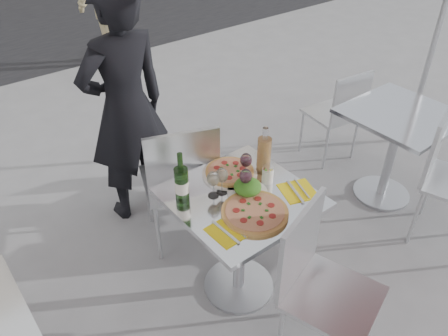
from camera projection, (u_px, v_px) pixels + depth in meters
ground at (238, 286)px, 2.79m from camera, size 80.00×80.00×0.00m
main_table at (240, 224)px, 2.48m from camera, size 0.72×0.72×0.75m
side_table_right at (396, 138)px, 3.23m from camera, size 0.72×0.72×0.75m
chair_far at (180, 178)px, 2.76m from camera, size 0.58×0.59×0.98m
chair_near at (318, 277)px, 2.15m from camera, size 0.54×0.54×0.93m
side_chair_rfar at (340, 109)px, 3.65m from camera, size 0.44×0.45×0.85m
woman_diner at (126, 109)px, 2.93m from camera, size 0.64×0.43×1.71m
pizza_near at (255, 212)px, 2.23m from camera, size 0.35×0.35×0.02m
pizza_far at (230, 172)px, 2.50m from camera, size 0.32×0.32×0.03m
salad_plate at (248, 188)px, 2.35m from camera, size 0.22×0.22×0.09m
wine_bottle at (182, 183)px, 2.26m from camera, size 0.07×0.08×0.29m
carafe at (264, 154)px, 2.47m from camera, size 0.08×0.08×0.29m
sugar_shaker at (268, 174)px, 2.42m from camera, size 0.06×0.06×0.11m
wineglass_white_a at (213, 180)px, 2.29m from camera, size 0.07×0.07×0.16m
wineglass_white_b at (222, 176)px, 2.31m from camera, size 0.07×0.07×0.16m
wineglass_red_a at (246, 177)px, 2.31m from camera, size 0.07×0.07×0.16m
wineglass_red_b at (246, 161)px, 2.43m from camera, size 0.07×0.07×0.16m
napkin_left at (229, 231)px, 2.13m from camera, size 0.19×0.20×0.01m
napkin_right at (298, 191)px, 2.38m from camera, size 0.23×0.23×0.01m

